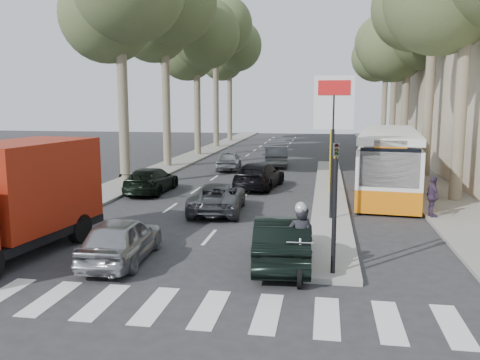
# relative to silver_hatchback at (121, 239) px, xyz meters

# --- Properties ---
(ground) EXTENTS (120.00, 120.00, 0.00)m
(ground) POSITION_rel_silver_hatchback_xyz_m (2.82, 1.05, -0.68)
(ground) COLOR #28282B
(ground) RESTS_ON ground
(sidewalk_right) EXTENTS (3.20, 70.00, 0.12)m
(sidewalk_right) POSITION_rel_silver_hatchback_xyz_m (11.42, 26.05, -0.62)
(sidewalk_right) COLOR gray
(sidewalk_right) RESTS_ON ground
(median_left) EXTENTS (2.40, 64.00, 0.12)m
(median_left) POSITION_rel_silver_hatchback_xyz_m (-5.18, 29.05, -0.62)
(median_left) COLOR gray
(median_left) RESTS_ON ground
(traffic_island) EXTENTS (1.50, 26.00, 0.16)m
(traffic_island) POSITION_rel_silver_hatchback_xyz_m (6.07, 12.05, -0.60)
(traffic_island) COLOR gray
(traffic_island) RESTS_ON ground
(building_far) EXTENTS (11.00, 20.00, 16.00)m
(building_far) POSITION_rel_silver_hatchback_xyz_m (18.32, 35.05, 7.32)
(building_far) COLOR #B7A88E
(building_far) RESTS_ON ground
(billboard) EXTENTS (1.50, 12.10, 5.60)m
(billboard) POSITION_rel_silver_hatchback_xyz_m (6.07, 6.05, 3.03)
(billboard) COLOR yellow
(billboard) RESTS_ON ground
(traffic_light_island) EXTENTS (0.16, 0.41, 3.60)m
(traffic_light_island) POSITION_rel_silver_hatchback_xyz_m (6.07, -0.45, 1.81)
(traffic_light_island) COLOR black
(traffic_light_island) RESTS_ON ground
(tree_l_b) EXTENTS (7.40, 7.20, 14.88)m
(tree_l_b) POSITION_rel_silver_hatchback_xyz_m (-5.15, 21.16, 10.40)
(tree_l_b) COLOR #6B604C
(tree_l_b) RESTS_ON ground
(tree_l_c) EXTENTS (7.40, 7.20, 13.71)m
(tree_l_c) POSITION_rel_silver_hatchback_xyz_m (-4.95, 29.16, 9.36)
(tree_l_c) COLOR #6B604C
(tree_l_c) RESTS_ON ground
(tree_l_d) EXTENTS (7.40, 7.20, 15.66)m
(tree_l_d) POSITION_rel_silver_hatchback_xyz_m (-5.05, 37.16, 11.09)
(tree_l_d) COLOR #6B604C
(tree_l_d) RESTS_ON ground
(tree_l_e) EXTENTS (7.40, 7.20, 14.49)m
(tree_l_e) POSITION_rel_silver_hatchback_xyz_m (-5.15, 45.16, 10.05)
(tree_l_e) COLOR #6B604C
(tree_l_e) RESTS_ON ground
(tree_r_c) EXTENTS (7.40, 7.20, 13.32)m
(tree_r_c) POSITION_rel_silver_hatchback_xyz_m (11.85, 27.16, 9.02)
(tree_r_c) COLOR #6B604C
(tree_r_c) RESTS_ON ground
(tree_r_d) EXTENTS (7.40, 7.20, 14.88)m
(tree_r_d) POSITION_rel_silver_hatchback_xyz_m (11.95, 35.16, 10.40)
(tree_r_d) COLOR #6B604C
(tree_r_d) RESTS_ON ground
(tree_r_e) EXTENTS (7.40, 7.20, 14.10)m
(tree_r_e) POSITION_rel_silver_hatchback_xyz_m (12.05, 43.16, 9.71)
(tree_r_e) COLOR #6B604C
(tree_r_e) RESTS_ON ground
(silver_hatchback) EXTENTS (1.80, 4.04, 1.35)m
(silver_hatchback) POSITION_rel_silver_hatchback_xyz_m (0.00, 0.00, 0.00)
(silver_hatchback) COLOR #999BA0
(silver_hatchback) RESTS_ON ground
(dark_hatchback) EXTENTS (1.87, 4.44, 1.43)m
(dark_hatchback) POSITION_rel_silver_hatchback_xyz_m (4.62, 0.56, 0.04)
(dark_hatchback) COLOR black
(dark_hatchback) RESTS_ON ground
(queue_car_a) EXTENTS (2.45, 4.68, 1.26)m
(queue_car_a) POSITION_rel_silver_hatchback_xyz_m (1.37, 7.05, -0.05)
(queue_car_a) COLOR #474A4F
(queue_car_a) RESTS_ON ground
(queue_car_b) EXTENTS (2.59, 5.05, 1.40)m
(queue_car_b) POSITION_rel_silver_hatchback_xyz_m (2.32, 13.30, 0.03)
(queue_car_b) COLOR black
(queue_car_b) RESTS_ON ground
(queue_car_c) EXTENTS (1.84, 3.94, 1.31)m
(queue_car_c) POSITION_rel_silver_hatchback_xyz_m (-0.68, 20.26, -0.02)
(queue_car_c) COLOR #A0A3A7
(queue_car_c) RESTS_ON ground
(queue_car_d) EXTENTS (2.02, 4.57, 1.46)m
(queue_car_d) POSITION_rel_silver_hatchback_xyz_m (2.32, 22.77, 0.05)
(queue_car_d) COLOR #46494D
(queue_car_d) RESTS_ON ground
(queue_car_e) EXTENTS (1.85, 4.50, 1.30)m
(queue_car_e) POSITION_rel_silver_hatchback_xyz_m (-2.96, 11.00, -0.02)
(queue_car_e) COLOR black
(queue_car_e) RESTS_ON ground
(red_truck) EXTENTS (3.18, 6.66, 3.42)m
(red_truck) POSITION_rel_silver_hatchback_xyz_m (-3.45, 0.15, 1.13)
(red_truck) COLOR black
(red_truck) RESTS_ON ground
(city_bus) EXTENTS (3.98, 12.40, 3.21)m
(city_bus) POSITION_rel_silver_hatchback_xyz_m (9.02, 13.26, 1.02)
(city_bus) COLOR orange
(city_bus) RESTS_ON ground
(motorcycle) EXTENTS (0.87, 2.38, 2.02)m
(motorcycle) POSITION_rel_silver_hatchback_xyz_m (5.19, -0.20, 0.24)
(motorcycle) COLOR black
(motorcycle) RESTS_ON ground
(pedestrian_near) EXTENTS (0.65, 1.03, 1.62)m
(pedestrian_near) POSITION_rel_silver_hatchback_xyz_m (10.02, 7.09, 0.26)
(pedestrian_near) COLOR #403149
(pedestrian_near) RESTS_ON sidewalk_right
(pedestrian_far) EXTENTS (1.27, 1.26, 1.92)m
(pedestrian_far) POSITION_rel_silver_hatchback_xyz_m (10.02, 11.31, 0.40)
(pedestrian_far) COLOR #625949
(pedestrian_far) RESTS_ON sidewalk_right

